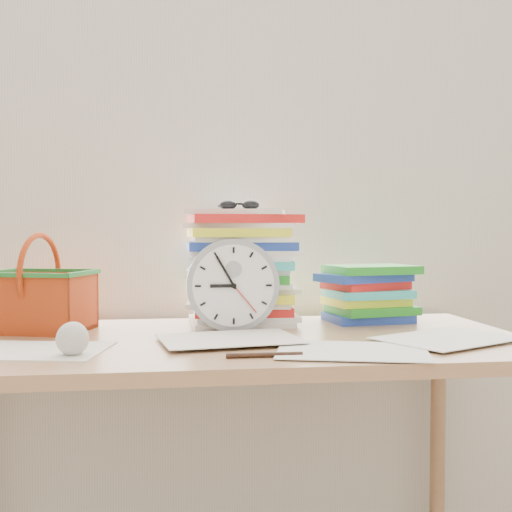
{
  "coord_description": "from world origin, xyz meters",
  "views": [
    {
      "loc": [
        -0.14,
        0.1,
        1.0
      ],
      "look_at": [
        0.06,
        1.6,
        0.94
      ],
      "focal_mm": 45.0,
      "sensor_mm": 36.0,
      "label": 1
    }
  ],
  "objects": [
    {
      "name": "book_stack",
      "position": [
        0.41,
        1.82,
        0.83
      ],
      "size": [
        0.3,
        0.26,
        0.16
      ],
      "primitive_type": null,
      "rotation": [
        0.0,
        0.0,
        0.25
      ],
      "color": "white",
      "rests_on": "desk"
    },
    {
      "name": "paper_stack",
      "position": [
        0.05,
        1.83,
        0.9
      ],
      "size": [
        0.33,
        0.28,
        0.31
      ],
      "primitive_type": null,
      "rotation": [
        0.0,
        0.0,
        -0.08
      ],
      "color": "white",
      "rests_on": "desk"
    },
    {
      "name": "sunglasses",
      "position": [
        0.05,
        1.85,
        1.07
      ],
      "size": [
        0.14,
        0.13,
        0.03
      ],
      "primitive_type": null,
      "rotation": [
        0.0,
        0.0,
        -0.18
      ],
      "color": "black",
      "rests_on": "paper_stack"
    },
    {
      "name": "crumpled_ball",
      "position": [
        -0.34,
        1.43,
        0.78
      ],
      "size": [
        0.07,
        0.07,
        0.07
      ],
      "primitive_type": "sphere",
      "color": "silver",
      "rests_on": "desk"
    },
    {
      "name": "desk",
      "position": [
        0.0,
        1.6,
        0.68
      ],
      "size": [
        1.4,
        0.7,
        0.75
      ],
      "color": "#986C47",
      "rests_on": "ground"
    },
    {
      "name": "clock",
      "position": [
        0.02,
        1.7,
        0.87
      ],
      "size": [
        0.23,
        0.05,
        0.23
      ],
      "primitive_type": "cylinder",
      "rotation": [
        1.57,
        0.0,
        0.0
      ],
      "color": "#9599A0",
      "rests_on": "desk"
    },
    {
      "name": "basket",
      "position": [
        -0.46,
        1.77,
        0.87
      ],
      "size": [
        0.29,
        0.25,
        0.24
      ],
      "primitive_type": null,
      "rotation": [
        0.0,
        0.0,
        -0.3
      ],
      "color": "#C24112",
      "rests_on": "desk"
    },
    {
      "name": "curtain",
      "position": [
        0.0,
        1.98,
        1.3
      ],
      "size": [
        2.4,
        0.01,
        2.5
      ],
      "primitive_type": "cube",
      "color": "silver",
      "rests_on": "room_shell"
    },
    {
      "name": "scattered_papers",
      "position": [
        0.0,
        1.6,
        0.76
      ],
      "size": [
        1.26,
        0.42,
        0.02
      ],
      "primitive_type": null,
      "color": "white",
      "rests_on": "desk"
    },
    {
      "name": "pen",
      "position": [
        0.04,
        1.35,
        0.76
      ],
      "size": [
        0.15,
        0.01,
        0.01
      ],
      "primitive_type": "cylinder",
      "rotation": [
        0.0,
        1.57,
        -0.01
      ],
      "color": "black",
      "rests_on": "desk"
    }
  ]
}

